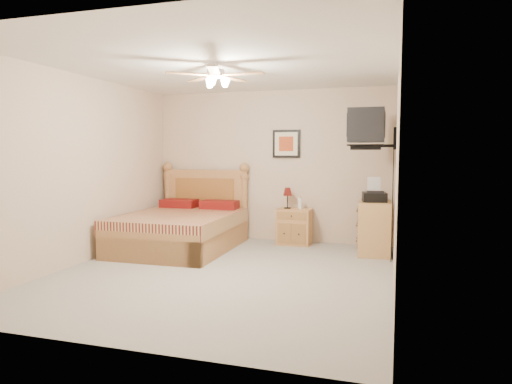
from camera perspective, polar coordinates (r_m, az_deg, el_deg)
floor at (r=5.70m, az=-4.11°, el=-10.10°), size 4.50×4.50×0.00m
ceiling at (r=5.60m, az=-4.27°, el=15.45°), size 4.00×4.50×0.04m
wall_back at (r=7.65m, az=1.86°, el=3.25°), size 4.00×0.04×2.50m
wall_front at (r=3.51m, az=-17.46°, el=0.95°), size 4.00×0.04×2.50m
wall_left at (r=6.50m, az=-20.91°, el=2.61°), size 0.04×4.50×2.50m
wall_right at (r=5.15m, az=17.11°, el=2.18°), size 0.04×4.50×2.50m
bed at (r=7.04m, az=-9.54°, el=-1.83°), size 1.56×2.04×1.31m
nightstand at (r=7.40m, az=4.80°, el=-4.32°), size 0.53×0.40×0.57m
table_lamp at (r=7.39m, az=3.96°, el=-0.76°), size 0.24×0.24×0.34m
lotion_bottle at (r=7.36m, az=5.56°, el=-1.29°), size 0.09×0.09×0.21m
framed_picture at (r=7.56m, az=3.82°, el=6.02°), size 0.46×0.04×0.46m
dresser at (r=6.86m, az=14.60°, el=-4.36°), size 0.48×0.68×0.77m
fax_machine at (r=6.75m, az=14.60°, el=0.30°), size 0.38×0.39×0.35m
magazine_lower at (r=7.06m, az=14.28°, el=-0.81°), size 0.30×0.34×0.03m
magazine_upper at (r=7.07m, az=14.31°, el=-0.61°), size 0.22×0.28×0.02m
wall_tv at (r=6.49m, az=14.96°, el=7.71°), size 0.56×0.46×0.58m
ceiling_fan at (r=5.39m, az=-5.05°, el=14.34°), size 1.14×1.14×0.28m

